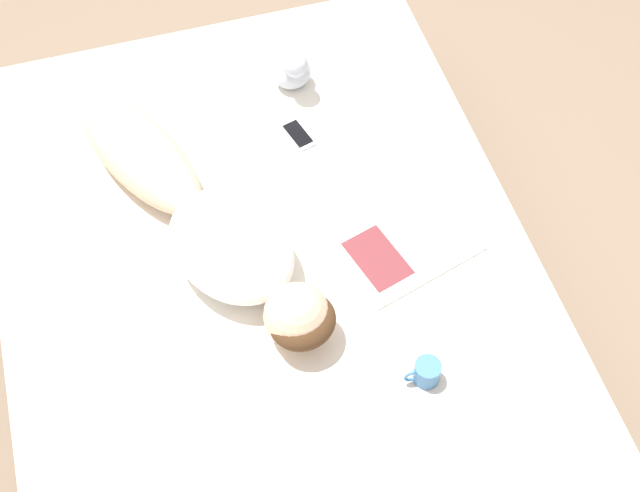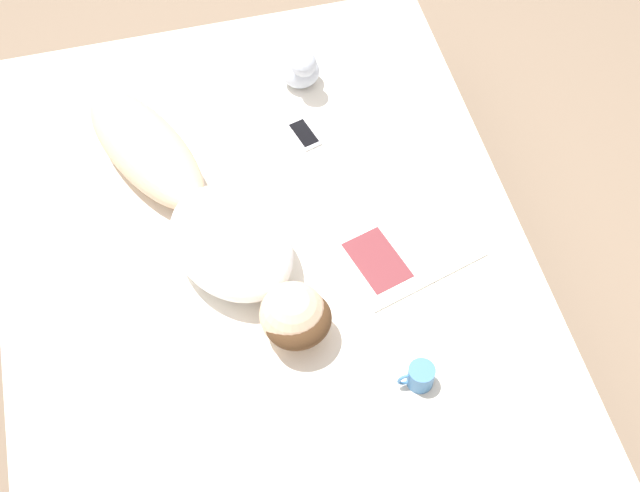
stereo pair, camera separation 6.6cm
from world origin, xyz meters
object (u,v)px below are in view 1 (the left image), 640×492
object	(u,v)px
coffee_mug	(426,372)
cell_phone	(298,134)
open_magazine	(404,245)
person	(209,224)

from	to	relation	value
coffee_mug	cell_phone	world-z (taller)	coffee_mug
open_magazine	cell_phone	bearing A→B (deg)	-85.59
coffee_mug	person	bearing A→B (deg)	-53.00
person	coffee_mug	bearing A→B (deg)	103.21
coffee_mug	open_magazine	bearing A→B (deg)	-101.95
cell_phone	coffee_mug	bearing A→B (deg)	80.49
person	coffee_mug	distance (m)	0.83
open_magazine	coffee_mug	world-z (taller)	coffee_mug
cell_phone	person	bearing A→B (deg)	26.64
person	cell_phone	world-z (taller)	person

